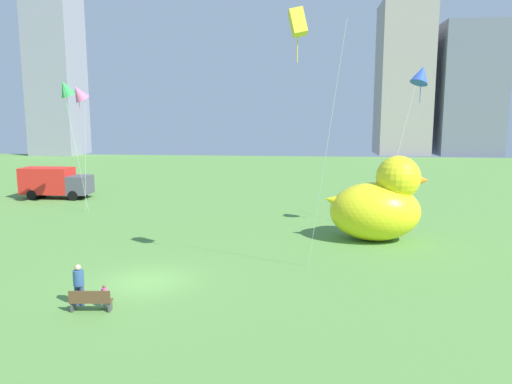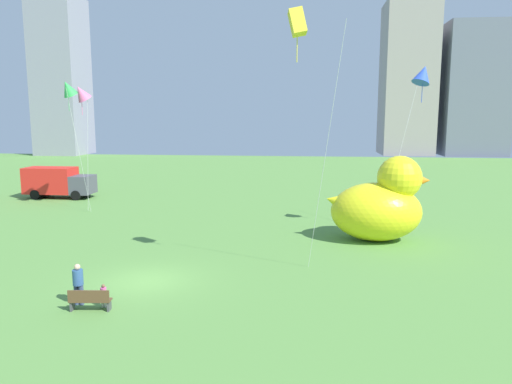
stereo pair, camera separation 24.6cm
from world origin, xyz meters
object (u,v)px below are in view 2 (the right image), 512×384
(park_bench, at_px, (90,300))
(box_truck, at_px, (58,182))
(giant_inflatable_duck, at_px, (380,205))
(kite_yellow, at_px, (298,24))
(kite_blue, at_px, (423,75))
(kite_pink, at_px, (81,93))
(kite_green, at_px, (68,88))
(person_child, at_px, (104,295))
(person_adult, at_px, (78,282))

(park_bench, height_order, box_truck, box_truck)
(giant_inflatable_duck, height_order, box_truck, giant_inflatable_duck)
(giant_inflatable_duck, relative_size, kite_yellow, 0.51)
(kite_blue, bearing_deg, kite_pink, 168.41)
(giant_inflatable_duck, xyz_separation_m, kite_pink, (-21.95, 6.60, 7.10))
(kite_blue, distance_m, kite_yellow, 12.14)
(kite_blue, bearing_deg, kite_green, 169.70)
(giant_inflatable_duck, bearing_deg, box_truck, 155.44)
(box_truck, bearing_deg, person_child, -58.59)
(box_truck, bearing_deg, person_adult, -60.38)
(kite_yellow, bearing_deg, giant_inflatable_duck, 57.85)
(kite_pink, bearing_deg, kite_yellow, -40.44)
(person_child, relative_size, giant_inflatable_duck, 0.15)
(giant_inflatable_duck, distance_m, kite_pink, 23.99)
(park_bench, relative_size, person_child, 1.73)
(kite_green, bearing_deg, kite_blue, -10.30)
(box_truck, xyz_separation_m, kite_pink, (5.65, -6.01, 7.89))
(kite_green, xyz_separation_m, kite_pink, (0.84, 0.42, -0.33))
(person_adult, relative_size, person_child, 1.79)
(person_child, height_order, kite_blue, kite_blue)
(person_child, bearing_deg, box_truck, 121.41)
(giant_inflatable_duck, bearing_deg, park_bench, -135.85)
(giant_inflatable_duck, xyz_separation_m, box_truck, (-27.59, 12.61, -0.79))
(kite_green, bearing_deg, kite_pink, 26.53)
(person_adult, relative_size, giant_inflatable_duck, 0.27)
(park_bench, relative_size, kite_pink, 0.17)
(person_child, relative_size, kite_green, 0.09)
(kite_green, bearing_deg, box_truck, 126.77)
(giant_inflatable_duck, relative_size, box_truck, 1.01)
(kite_yellow, bearing_deg, person_adult, -155.07)
(park_bench, bearing_deg, person_adult, 141.12)
(box_truck, height_order, kite_blue, kite_blue)
(person_adult, bearing_deg, giant_inflatable_duck, 41.15)
(kite_pink, xyz_separation_m, kite_yellow, (16.99, -14.48, 2.27))
(box_truck, xyz_separation_m, kite_yellow, (22.64, -20.49, 10.16))
(box_truck, bearing_deg, kite_green, -53.23)
(person_child, xyz_separation_m, box_truck, (-15.08, 24.69, 0.92))
(kite_pink, bearing_deg, park_bench, -64.68)
(park_bench, relative_size, kite_green, 0.16)
(giant_inflatable_duck, relative_size, kite_green, 0.61)
(person_adult, height_order, box_truck, box_truck)
(person_adult, relative_size, kite_blue, 0.16)
(kite_green, relative_size, kite_pink, 1.03)
(person_adult, distance_m, box_truck, 28.23)
(person_adult, relative_size, kite_pink, 0.17)
(box_truck, bearing_deg, kite_blue, -20.12)
(box_truck, bearing_deg, kite_yellow, -42.16)
(kite_green, distance_m, kite_pink, 1.00)
(kite_blue, relative_size, kite_pink, 1.07)
(box_truck, xyz_separation_m, kite_blue, (30.09, -11.02, 8.67))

